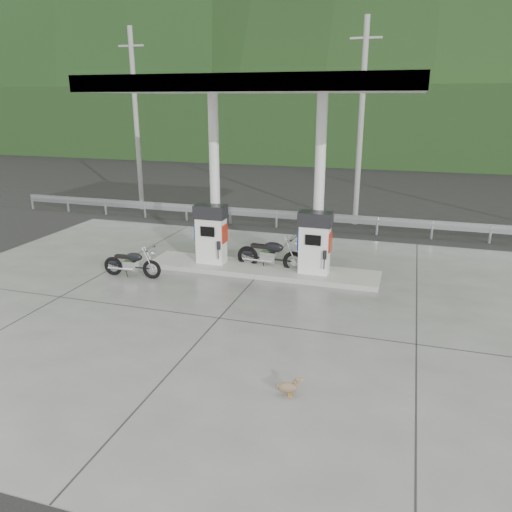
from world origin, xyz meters
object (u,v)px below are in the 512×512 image
(gas_pump_right, at_px, (315,243))
(motorcycle_left, at_px, (132,264))
(gas_pump_left, at_px, (211,234))
(duck, at_px, (288,388))
(motorcycle_right, at_px, (270,255))

(gas_pump_right, relative_size, motorcycle_left, 1.07)
(gas_pump_left, xyz_separation_m, duck, (3.93, -6.17, -0.89))
(motorcycle_right, xyz_separation_m, duck, (2.12, -6.43, -0.32))
(gas_pump_left, distance_m, gas_pump_right, 3.20)
(motorcycle_left, height_order, duck, motorcycle_left)
(motorcycle_left, bearing_deg, gas_pump_right, 13.97)
(motorcycle_left, bearing_deg, gas_pump_left, 36.28)
(gas_pump_right, relative_size, motorcycle_right, 0.89)
(gas_pump_left, distance_m, duck, 7.37)
(gas_pump_left, xyz_separation_m, motorcycle_left, (-1.88, -1.53, -0.65))
(gas_pump_left, xyz_separation_m, gas_pump_right, (3.20, 0.00, 0.00))
(gas_pump_left, bearing_deg, duck, -57.52)
(motorcycle_left, bearing_deg, duck, -41.39)
(gas_pump_right, distance_m, motorcycle_right, 1.52)
(gas_pump_right, relative_size, duck, 4.15)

